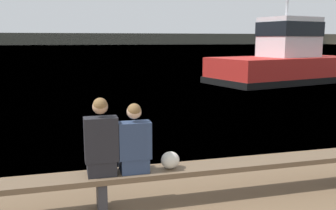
# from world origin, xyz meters

# --- Properties ---
(water_surface) EXTENTS (240.00, 240.00, 0.00)m
(water_surface) POSITION_xyz_m (0.00, 124.74, 0.00)
(water_surface) COLOR teal
(water_surface) RESTS_ON ground
(far_shoreline) EXTENTS (600.00, 12.00, 4.65)m
(far_shoreline) POSITION_xyz_m (0.00, 159.69, 2.32)
(far_shoreline) COLOR #4C4C42
(far_shoreline) RESTS_ON ground
(bench_main) EXTENTS (8.74, 0.41, 0.49)m
(bench_main) POSITION_xyz_m (0.06, 3.10, 0.41)
(bench_main) COLOR brown
(bench_main) RESTS_ON ground
(person_left) EXTENTS (0.43, 0.37, 1.04)m
(person_left) POSITION_xyz_m (0.08, 3.10, 0.93)
(person_left) COLOR black
(person_left) RESTS_ON bench_main
(person_right) EXTENTS (0.43, 0.37, 0.95)m
(person_right) POSITION_xyz_m (0.51, 3.11, 0.89)
(person_right) COLOR navy
(person_right) RESTS_ON bench_main
(shopping_bag) EXTENTS (0.26, 0.22, 0.24)m
(shopping_bag) POSITION_xyz_m (1.01, 3.11, 0.61)
(shopping_bag) COLOR beige
(shopping_bag) RESTS_ON bench_main
(tugboat_red) EXTENTS (8.60, 5.48, 6.20)m
(tugboat_red) POSITION_xyz_m (10.88, 16.01, 1.07)
(tugboat_red) COLOR red
(tugboat_red) RESTS_ON water_surface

